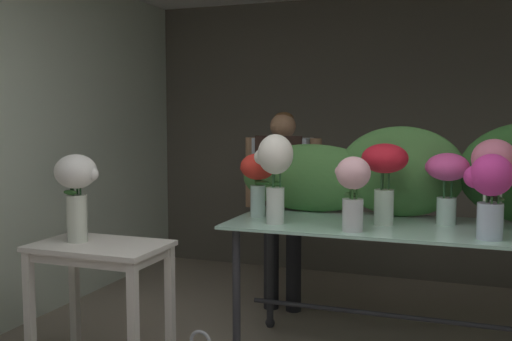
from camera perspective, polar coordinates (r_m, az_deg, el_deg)
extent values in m
cube|color=#5B564C|center=(5.68, 13.18, 3.06)|extent=(4.87, 0.12, 2.65)
cube|color=silver|center=(4.93, -19.19, 2.59)|extent=(0.12, 3.77, 2.65)
cube|color=#A7D7C2|center=(3.69, 14.01, -5.32)|extent=(2.11, 0.85, 0.02)
cylinder|color=#2D2D33|center=(3.71, -1.91, -12.02)|extent=(0.05, 0.05, 0.85)
cylinder|color=#2D2D33|center=(4.30, 1.39, -9.60)|extent=(0.05, 0.05, 0.85)
sphere|color=#2D2D33|center=(4.42, 1.37, -14.55)|extent=(0.07, 0.07, 0.07)
cylinder|color=#2D2D33|center=(3.84, 13.81, -13.61)|extent=(1.91, 0.03, 0.03)
cube|color=silver|center=(3.65, -14.94, -7.10)|extent=(0.79, 0.50, 0.03)
cube|color=silver|center=(3.66, -14.92, -7.79)|extent=(0.73, 0.44, 0.06)
cube|color=silver|center=(3.80, -21.14, -12.81)|extent=(0.05, 0.05, 0.74)
cube|color=silver|center=(3.40, -11.83, -14.76)|extent=(0.05, 0.05, 0.74)
cube|color=silver|center=(4.11, -17.21, -11.32)|extent=(0.05, 0.05, 0.74)
cube|color=silver|center=(3.74, -8.35, -12.81)|extent=(0.05, 0.05, 0.74)
cylinder|color=#232328|center=(4.71, 1.50, -8.65)|extent=(0.12, 0.12, 0.79)
cylinder|color=#232328|center=(4.66, 3.68, -8.83)|extent=(0.12, 0.12, 0.79)
cube|color=#B2BCC6|center=(4.57, 2.61, -0.42)|extent=(0.44, 0.22, 0.57)
cube|color=black|center=(4.46, 2.17, -1.07)|extent=(0.37, 0.02, 0.69)
cylinder|color=#936B4C|center=(4.65, -0.47, -0.16)|extent=(0.09, 0.09, 0.55)
cylinder|color=#936B4C|center=(4.50, 5.81, -0.38)|extent=(0.09, 0.09, 0.55)
sphere|color=#936B4C|center=(4.55, 2.63, 4.31)|extent=(0.20, 0.20, 0.20)
ellipsoid|color=brown|center=(4.57, 2.71, 5.13)|extent=(0.15, 0.15, 0.09)
ellipsoid|color=#477F3D|center=(4.07, 5.39, -0.73)|extent=(1.01, 0.20, 0.47)
ellipsoid|color=#477F3D|center=(3.96, 13.87, -0.12)|extent=(0.82, 0.21, 0.60)
cylinder|color=silver|center=(3.86, 0.18, -2.98)|extent=(0.10, 0.10, 0.21)
cylinder|color=#9EBCB2|center=(3.87, 0.18, -3.84)|extent=(0.09, 0.09, 0.09)
cylinder|color=#2D6028|center=(3.85, 0.40, -2.40)|extent=(0.01, 0.01, 0.27)
cylinder|color=#2D6028|center=(3.87, 0.20, -2.35)|extent=(0.01, 0.01, 0.27)
cylinder|color=#2D6028|center=(3.86, -0.01, -2.38)|extent=(0.01, 0.01, 0.27)
cylinder|color=#2D6028|center=(3.83, 0.16, -2.44)|extent=(0.01, 0.01, 0.27)
ellipsoid|color=red|center=(3.83, 0.18, 0.39)|extent=(0.23, 0.23, 0.17)
sphere|color=red|center=(3.85, -1.11, 0.24)|extent=(0.06, 0.06, 0.06)
ellipsoid|color=#387033|center=(3.82, 0.52, -1.19)|extent=(0.11, 0.06, 0.03)
cylinder|color=silver|center=(3.70, 21.95, -3.60)|extent=(0.11, 0.11, 0.23)
cylinder|color=#9EBCB2|center=(3.71, 21.91, -4.57)|extent=(0.10, 0.10, 0.10)
cylinder|color=#2D6028|center=(3.69, 22.19, -2.62)|extent=(0.01, 0.01, 0.33)
cylinder|color=#2D6028|center=(3.70, 21.99, -2.59)|extent=(0.01, 0.01, 0.33)
cylinder|color=#2D6028|center=(3.69, 21.70, -2.61)|extent=(0.01, 0.01, 0.33)
cylinder|color=#2D6028|center=(3.67, 22.00, -2.66)|extent=(0.01, 0.01, 0.33)
ellipsoid|color=pink|center=(3.67, 22.11, 1.05)|extent=(0.25, 0.25, 0.23)
sphere|color=pink|center=(3.67, 21.01, 1.01)|extent=(0.07, 0.07, 0.07)
sphere|color=pink|center=(3.69, 23.60, 1.46)|extent=(0.08, 0.08, 0.08)
ellipsoid|color=#2D6028|center=(3.69, 22.54, -1.56)|extent=(0.11, 0.08, 0.03)
cylinder|color=silver|center=(3.42, 9.37, -4.29)|extent=(0.12, 0.12, 0.19)
cylinder|color=#9EBCB2|center=(3.43, 9.36, -5.16)|extent=(0.11, 0.11, 0.08)
cylinder|color=#2D6028|center=(3.41, 9.73, -3.46)|extent=(0.01, 0.01, 0.27)
cylinder|color=#2D6028|center=(3.45, 9.35, -3.37)|extent=(0.01, 0.01, 0.27)
cylinder|color=#2D6028|center=(3.42, 9.14, -3.42)|extent=(0.01, 0.01, 0.27)
cylinder|color=#2D6028|center=(3.39, 9.33, -3.52)|extent=(0.01, 0.01, 0.27)
ellipsoid|color=#EFB2BC|center=(3.39, 9.43, -0.24)|extent=(0.20, 0.20, 0.19)
sphere|color=#EFB2BC|center=(3.43, 8.23, -0.08)|extent=(0.07, 0.07, 0.07)
ellipsoid|color=#477F3D|center=(3.44, 9.20, -2.32)|extent=(0.10, 0.09, 0.03)
cylinder|color=silver|center=(3.66, 12.31, -3.51)|extent=(0.12, 0.12, 0.22)
cylinder|color=#9EBCB2|center=(3.67, 12.29, -4.44)|extent=(0.11, 0.11, 0.09)
cylinder|color=#28562D|center=(3.65, 12.74, -2.37)|extent=(0.01, 0.01, 0.34)
cylinder|color=#28562D|center=(3.67, 12.17, -2.32)|extent=(0.01, 0.01, 0.34)
cylinder|color=#28562D|center=(3.63, 12.06, -2.40)|extent=(0.01, 0.01, 0.34)
ellipsoid|color=red|center=(3.63, 12.40, 1.16)|extent=(0.28, 0.28, 0.18)
sphere|color=red|center=(3.65, 11.10, 1.35)|extent=(0.09, 0.09, 0.09)
sphere|color=red|center=(3.63, 13.72, 1.32)|extent=(0.10, 0.10, 0.10)
cylinder|color=silver|center=(3.40, 21.77, -4.59)|extent=(0.14, 0.14, 0.20)
cylinder|color=#9EBCB2|center=(3.41, 21.74, -5.51)|extent=(0.13, 0.13, 0.08)
cylinder|color=#387033|center=(3.39, 22.43, -3.85)|extent=(0.01, 0.01, 0.27)
cylinder|color=#387033|center=(3.43, 21.62, -3.73)|extent=(0.01, 0.01, 0.27)
cylinder|color=#387033|center=(3.40, 21.46, -3.79)|extent=(0.01, 0.01, 0.27)
cylinder|color=#387033|center=(3.38, 21.88, -3.87)|extent=(0.01, 0.01, 0.27)
ellipsoid|color=#D1338E|center=(3.37, 21.92, -0.41)|extent=(0.23, 0.23, 0.23)
sphere|color=#D1338E|center=(3.38, 20.52, -0.59)|extent=(0.12, 0.12, 0.12)
ellipsoid|color=#477F3D|center=(3.42, 22.31, -2.56)|extent=(0.10, 0.10, 0.03)
cylinder|color=silver|center=(3.62, 1.88, -3.42)|extent=(0.11, 0.11, 0.23)
cylinder|color=#9EBCB2|center=(3.63, 1.88, -4.41)|extent=(0.10, 0.10, 0.09)
cylinder|color=#28562D|center=(3.60, 2.36, -2.34)|extent=(0.01, 0.01, 0.35)
cylinder|color=#28562D|center=(3.62, 1.76, -2.28)|extent=(0.01, 0.01, 0.35)
cylinder|color=#28562D|center=(3.60, 1.65, -2.34)|extent=(0.01, 0.01, 0.35)
ellipsoid|color=white|center=(3.58, 1.90, 1.59)|extent=(0.22, 0.22, 0.25)
sphere|color=white|center=(3.62, 0.57, 1.32)|extent=(0.10, 0.10, 0.10)
ellipsoid|color=#2D6028|center=(3.62, 1.91, -1.28)|extent=(0.11, 0.07, 0.03)
cylinder|color=silver|center=(3.78, 18.00, -3.76)|extent=(0.12, 0.12, 0.17)
cylinder|color=#9EBCB2|center=(3.79, 17.98, -4.45)|extent=(0.11, 0.11, 0.07)
cylinder|color=#28562D|center=(3.76, 18.43, -2.68)|extent=(0.01, 0.01, 0.29)
cylinder|color=#28562D|center=(3.79, 17.77, -2.59)|extent=(0.01, 0.01, 0.29)
cylinder|color=#28562D|center=(3.74, 17.78, -2.70)|extent=(0.01, 0.01, 0.29)
ellipsoid|color=#E54C9E|center=(3.75, 18.12, 0.34)|extent=(0.26, 0.26, 0.17)
sphere|color=#E54C9E|center=(3.76, 16.73, 0.34)|extent=(0.09, 0.09, 0.09)
sphere|color=#E54C9E|center=(3.72, 19.83, -0.13)|extent=(0.08, 0.08, 0.08)
cylinder|color=silver|center=(3.71, -16.99, -4.47)|extent=(0.12, 0.12, 0.28)
cylinder|color=#9EBCB2|center=(3.72, -16.96, -5.68)|extent=(0.11, 0.11, 0.12)
cylinder|color=#28562D|center=(3.69, -16.65, -3.79)|extent=(0.01, 0.01, 0.36)
cylinder|color=#28562D|center=(3.71, -16.91, -3.74)|extent=(0.01, 0.01, 0.36)
cylinder|color=#28562D|center=(3.71, -17.46, -3.76)|extent=(0.01, 0.01, 0.36)
cylinder|color=#28562D|center=(3.68, -17.31, -3.83)|extent=(0.01, 0.01, 0.36)
ellipsoid|color=white|center=(3.67, -17.11, -0.08)|extent=(0.25, 0.25, 0.21)
sphere|color=white|center=(3.74, -17.88, -0.32)|extent=(0.09, 0.09, 0.09)
sphere|color=white|center=(3.63, -15.69, -0.32)|extent=(0.08, 0.08, 0.08)
ellipsoid|color=#2D6028|center=(3.66, -17.61, -2.04)|extent=(0.10, 0.05, 0.03)
torus|color=#999EA3|center=(3.42, -5.44, -16.19)|extent=(0.13, 0.02, 0.13)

